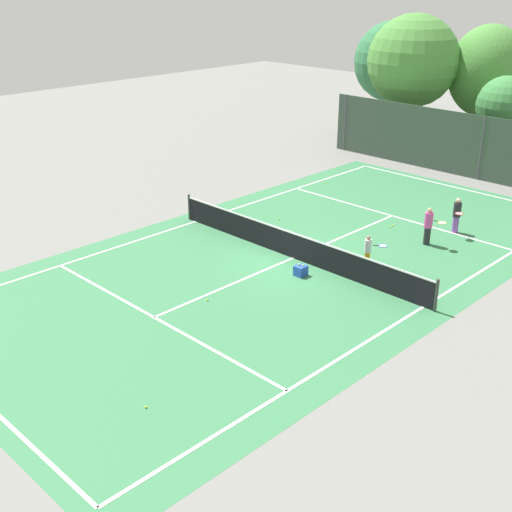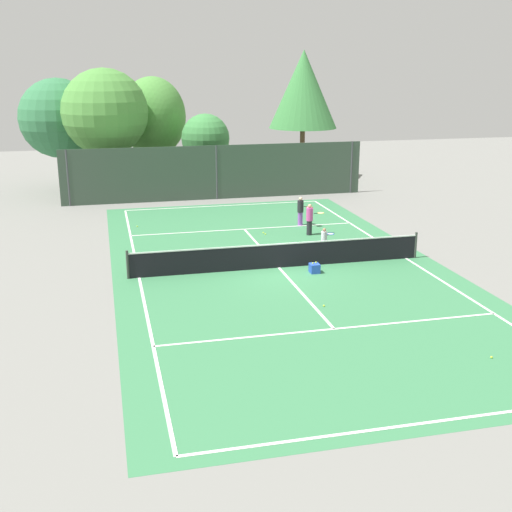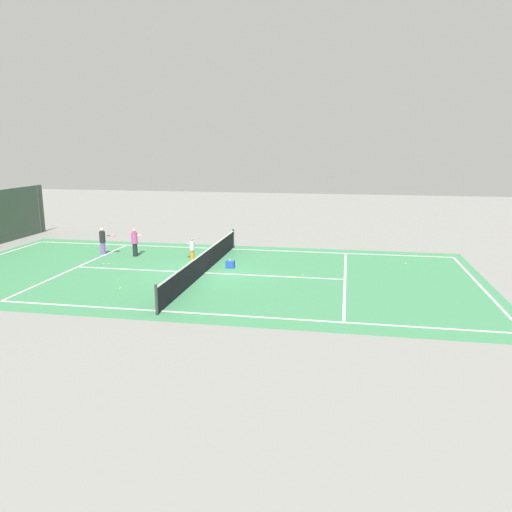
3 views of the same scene
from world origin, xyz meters
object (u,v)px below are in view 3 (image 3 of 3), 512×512
object	(u,v)px
tennis_ball_1	(104,264)
ball_crate	(230,264)
tennis_ball_4	(303,275)
tennis_ball_5	(109,264)
tennis_ball_0	(120,288)
player_2	(103,241)
player_1	(192,249)
tennis_ball_3	(405,263)
player_0	(135,242)

from	to	relation	value
tennis_ball_1	ball_crate	bearing A→B (deg)	-85.83
tennis_ball_4	tennis_ball_5	distance (m)	9.67
ball_crate	tennis_ball_0	size ratio (longest dim) A/B	6.45
tennis_ball_1	player_2	bearing A→B (deg)	27.16
tennis_ball_4	tennis_ball_5	world-z (taller)	same
ball_crate	tennis_ball_5	xyz separation A→B (m)	(-0.43, 6.09, -0.15)
player_2	ball_crate	distance (m)	7.69
player_1	tennis_ball_5	xyz separation A→B (m)	(-1.62, 3.79, -0.58)
tennis_ball_0	tennis_ball_4	distance (m)	7.98
player_2	player_1	bearing A→B (deg)	-96.09
tennis_ball_0	tennis_ball_4	xyz separation A→B (m)	(3.49, -7.18, 0.00)
player_2	tennis_ball_4	world-z (taller)	player_2
player_1	tennis_ball_3	size ratio (longest dim) A/B	17.63
player_1	tennis_ball_1	world-z (taller)	player_1
player_2	tennis_ball_5	xyz separation A→B (m)	(-2.17, -1.38, -0.72)
ball_crate	player_1	bearing A→B (deg)	62.63
player_0	ball_crate	bearing A→B (deg)	-106.05
player_0	tennis_ball_1	bearing A→B (deg)	159.65
ball_crate	tennis_ball_0	xyz separation A→B (m)	(-4.35, 3.60, -0.15)
tennis_ball_1	tennis_ball_3	distance (m)	15.01
ball_crate	tennis_ball_4	world-z (taller)	ball_crate
tennis_ball_0	player_1	bearing A→B (deg)	-13.33
player_2	ball_crate	bearing A→B (deg)	-103.11
tennis_ball_3	tennis_ball_5	distance (m)	14.76
tennis_ball_3	tennis_ball_5	xyz separation A→B (m)	(-2.78, 14.49, 0.00)
tennis_ball_0	player_0	bearing A→B (deg)	18.32
player_1	tennis_ball_4	size ratio (longest dim) A/B	17.63
player_2	tennis_ball_0	distance (m)	7.25
player_1	tennis_ball_5	bearing A→B (deg)	113.09
player_0	player_1	bearing A→B (deg)	-97.23
player_2	tennis_ball_5	world-z (taller)	player_2
player_2	player_0	bearing A→B (deg)	-94.09
player_0	player_2	size ratio (longest dim) A/B	1.03
ball_crate	tennis_ball_1	world-z (taller)	ball_crate
ball_crate	tennis_ball_1	size ratio (longest dim) A/B	6.45
tennis_ball_3	tennis_ball_4	bearing A→B (deg)	123.49
ball_crate	tennis_ball_4	size ratio (longest dim) A/B	6.45
player_0	tennis_ball_1	world-z (taller)	player_0
tennis_ball_0	tennis_ball_5	bearing A→B (deg)	32.38
ball_crate	tennis_ball_5	size ratio (longest dim) A/B	6.45
tennis_ball_3	tennis_ball_5	bearing A→B (deg)	100.85
tennis_ball_3	ball_crate	bearing A→B (deg)	105.60
tennis_ball_0	tennis_ball_3	xyz separation A→B (m)	(6.69, -12.01, 0.00)
ball_crate	tennis_ball_4	xyz separation A→B (m)	(-0.85, -3.57, -0.15)
tennis_ball_5	tennis_ball_3	bearing A→B (deg)	-79.15
tennis_ball_5	tennis_ball_1	bearing A→B (deg)	97.16
player_2	tennis_ball_5	distance (m)	2.67
player_1	tennis_ball_0	bearing A→B (deg)	166.67
player_1	tennis_ball_3	bearing A→B (deg)	-83.82
player_1	ball_crate	size ratio (longest dim) A/B	2.73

